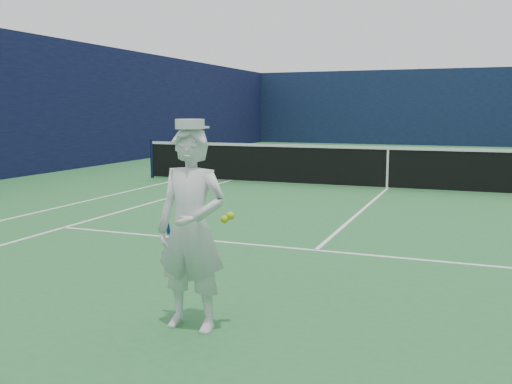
% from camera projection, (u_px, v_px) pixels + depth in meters
% --- Properties ---
extents(ground, '(80.00, 80.00, 0.00)m').
position_uv_depth(ground, '(387.00, 189.00, 13.47)').
color(ground, '#286934').
rests_on(ground, ground).
extents(court_markings, '(11.03, 23.83, 0.01)m').
position_uv_depth(court_markings, '(387.00, 189.00, 13.47)').
color(court_markings, white).
rests_on(court_markings, ground).
extents(windscreen_fence, '(20.12, 36.12, 4.00)m').
position_uv_depth(windscreen_fence, '(390.00, 104.00, 13.18)').
color(windscreen_fence, '#0F1A37').
rests_on(windscreen_fence, ground).
extents(tennis_net, '(12.88, 0.09, 1.07)m').
position_uv_depth(tennis_net, '(388.00, 166.00, 13.39)').
color(tennis_net, '#141E4C').
rests_on(tennis_net, ground).
extents(tennis_player, '(0.77, 0.45, 1.78)m').
position_uv_depth(tennis_player, '(191.00, 228.00, 4.77)').
color(tennis_player, white).
rests_on(tennis_player, ground).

